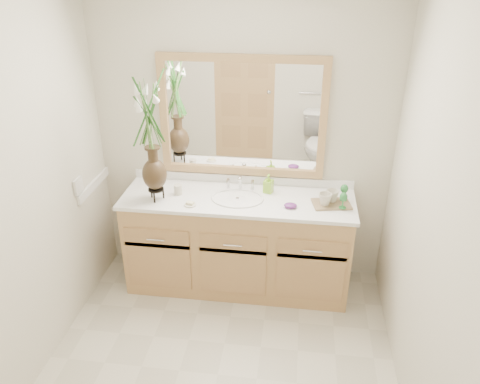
# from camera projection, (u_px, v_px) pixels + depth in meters

# --- Properties ---
(floor) EXTENTS (2.60, 2.60, 0.00)m
(floor) POSITION_uv_depth(u_px,v_px,m) (218.00, 375.00, 3.17)
(floor) COLOR beige
(floor) RESTS_ON ground
(wall_back) EXTENTS (2.40, 0.02, 2.40)m
(wall_back) POSITION_uv_depth(u_px,v_px,m) (242.00, 141.00, 3.77)
(wall_back) COLOR beige
(wall_back) RESTS_ON floor
(wall_left) EXTENTS (0.02, 2.60, 2.40)m
(wall_left) POSITION_uv_depth(u_px,v_px,m) (14.00, 208.00, 2.77)
(wall_left) COLOR beige
(wall_left) RESTS_ON floor
(wall_right) EXTENTS (0.02, 2.60, 2.40)m
(wall_right) POSITION_uv_depth(u_px,v_px,m) (435.00, 237.00, 2.48)
(wall_right) COLOR beige
(wall_right) RESTS_ON floor
(vanity) EXTENTS (1.80, 0.55, 0.80)m
(vanity) POSITION_uv_depth(u_px,v_px,m) (238.00, 243.00, 3.88)
(vanity) COLOR tan
(vanity) RESTS_ON floor
(counter) EXTENTS (1.84, 0.57, 0.03)m
(counter) POSITION_uv_depth(u_px,v_px,m) (238.00, 199.00, 3.70)
(counter) COLOR white
(counter) RESTS_ON vanity
(sink) EXTENTS (0.38, 0.34, 0.23)m
(sink) POSITION_uv_depth(u_px,v_px,m) (237.00, 205.00, 3.70)
(sink) COLOR white
(sink) RESTS_ON counter
(mirror) EXTENTS (1.32, 0.04, 0.97)m
(mirror) POSITION_uv_depth(u_px,v_px,m) (242.00, 117.00, 3.66)
(mirror) COLOR white
(mirror) RESTS_ON wall_back
(switch_plate) EXTENTS (0.02, 0.12, 0.12)m
(switch_plate) POSITION_uv_depth(u_px,v_px,m) (78.00, 186.00, 3.54)
(switch_plate) COLOR white
(switch_plate) RESTS_ON wall_left
(flower_vase) EXTENTS (0.22, 0.22, 0.91)m
(flower_vase) POSITION_uv_depth(u_px,v_px,m) (150.00, 124.00, 3.39)
(flower_vase) COLOR black
(flower_vase) RESTS_ON counter
(tumbler) EXTENTS (0.06, 0.06, 0.08)m
(tumbler) POSITION_uv_depth(u_px,v_px,m) (178.00, 190.00, 3.73)
(tumbler) COLOR beige
(tumbler) RESTS_ON counter
(soap_dish) EXTENTS (0.09, 0.09, 0.03)m
(soap_dish) POSITION_uv_depth(u_px,v_px,m) (190.00, 204.00, 3.57)
(soap_dish) COLOR beige
(soap_dish) RESTS_ON counter
(soap_bottle) EXTENTS (0.08, 0.08, 0.14)m
(soap_bottle) POSITION_uv_depth(u_px,v_px,m) (268.00, 184.00, 3.74)
(soap_bottle) COLOR #88C52E
(soap_bottle) RESTS_ON counter
(purple_dish) EXTENTS (0.11, 0.09, 0.03)m
(purple_dish) POSITION_uv_depth(u_px,v_px,m) (290.00, 206.00, 3.53)
(purple_dish) COLOR #612570
(purple_dish) RESTS_ON counter
(tray) EXTENTS (0.32, 0.24, 0.01)m
(tray) POSITION_uv_depth(u_px,v_px,m) (331.00, 204.00, 3.58)
(tray) COLOR brown
(tray) RESTS_ON counter
(mug_left) EXTENTS (0.13, 0.13, 0.10)m
(mug_left) POSITION_uv_depth(u_px,v_px,m) (325.00, 199.00, 3.53)
(mug_left) COLOR beige
(mug_left) RESTS_ON tray
(mug_right) EXTENTS (0.14, 0.14, 0.10)m
(mug_right) POSITION_uv_depth(u_px,v_px,m) (332.00, 195.00, 3.58)
(mug_right) COLOR beige
(mug_right) RESTS_ON tray
(goblet_front) EXTENTS (0.06, 0.06, 0.13)m
(goblet_front) POSITION_uv_depth(u_px,v_px,m) (343.00, 198.00, 3.47)
(goblet_front) COLOR #277734
(goblet_front) RESTS_ON tray
(goblet_back) EXTENTS (0.06, 0.06, 0.13)m
(goblet_back) POSITION_uv_depth(u_px,v_px,m) (344.00, 190.00, 3.58)
(goblet_back) COLOR #277734
(goblet_back) RESTS_ON tray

